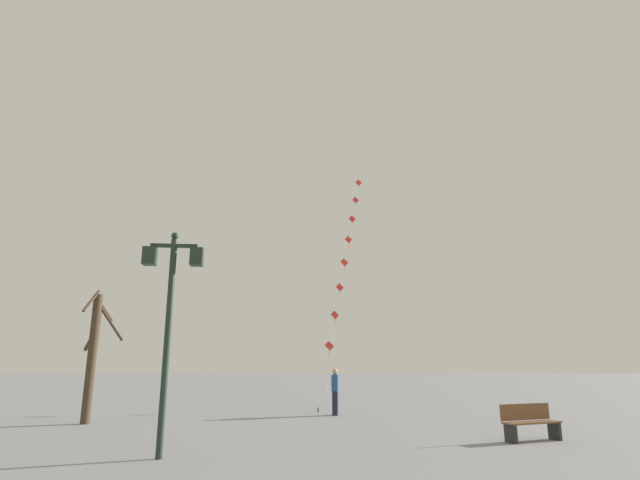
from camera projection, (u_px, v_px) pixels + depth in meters
name	position (u px, v px, depth m)	size (l,w,h in m)	color
ground_plane	(272.00, 410.00, 21.11)	(160.00, 160.00, 0.00)	gray
twin_lantern_lamp_post	(170.00, 297.00, 10.94)	(1.32, 0.28, 4.79)	#1E2D23
kite_train	(344.00, 264.00, 25.83)	(3.46, 7.96, 13.05)	brown
kite_flyer	(335.00, 390.00, 18.95)	(0.32, 0.63, 1.71)	#1E1E2D
bare_tree	(93.00, 352.00, 16.62)	(1.48, 1.70, 4.34)	#423323
park_bench	(530.00, 422.00, 12.60)	(1.66, 0.89, 0.89)	brown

